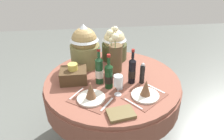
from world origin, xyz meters
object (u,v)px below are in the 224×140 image
at_px(dining_table, 112,91).
at_px(wine_bottle_left, 132,71).
at_px(wine_bottle_right, 109,76).
at_px(pepper_mill, 142,74).
at_px(gift_tub_back_left, 85,44).
at_px(wine_bottle_rear, 99,70).
at_px(tumbler_near_right, 120,83).
at_px(place_setting_left, 91,95).
at_px(flower_vase, 115,55).
at_px(wine_glass_right, 118,81).
at_px(place_setting_right, 145,92).
at_px(woven_basket_side_left, 74,75).
at_px(book_on_table, 121,114).
at_px(gift_tub_back_centre, 114,42).

bearing_deg(dining_table, wine_bottle_left, -26.59).
relative_size(wine_bottle_right, pepper_mill, 1.59).
bearing_deg(gift_tub_back_left, wine_bottle_rear, -71.44).
xyz_separation_m(wine_bottle_rear, gift_tub_back_left, (-0.13, 0.37, 0.11)).
bearing_deg(tumbler_near_right, place_setting_left, -153.50).
height_order(place_setting_left, flower_vase, flower_vase).
bearing_deg(dining_table, wine_glass_right, -86.63).
xyz_separation_m(place_setting_right, gift_tub_back_left, (-0.50, 0.64, 0.20)).
xyz_separation_m(wine_bottle_left, gift_tub_back_left, (-0.43, 0.41, 0.11)).
relative_size(wine_bottle_rear, wine_glass_right, 1.85).
distance_m(place_setting_left, place_setting_right, 0.46).
xyz_separation_m(wine_bottle_rear, pepper_mill, (0.40, -0.05, -0.04)).
height_order(tumbler_near_right, pepper_mill, pepper_mill).
bearing_deg(gift_tub_back_left, flower_vase, -29.76).
height_order(pepper_mill, woven_basket_side_left, pepper_mill).
height_order(place_setting_left, book_on_table, place_setting_left).
bearing_deg(wine_bottle_right, wine_glass_right, -61.89).
xyz_separation_m(place_setting_right, wine_bottle_left, (-0.07, 0.23, 0.08)).
relative_size(wine_bottle_right, gift_tub_back_centre, 0.86).
relative_size(place_setting_right, wine_glass_right, 2.24).
bearing_deg(woven_basket_side_left, gift_tub_back_left, 70.11).
height_order(wine_bottle_left, wine_bottle_right, wine_bottle_left).
bearing_deg(place_setting_left, wine_bottle_rear, 70.49).
bearing_deg(wine_bottle_left, place_setting_right, -72.89).
bearing_deg(wine_bottle_left, place_setting_left, -150.89).
distance_m(wine_bottle_right, tumbler_near_right, 0.12).
xyz_separation_m(place_setting_right, wine_bottle_rear, (-0.37, 0.27, 0.09)).
height_order(place_setting_left, place_setting_right, same).
distance_m(dining_table, gift_tub_back_left, 0.57).
relative_size(flower_vase, wine_bottle_rear, 1.35).
xyz_separation_m(wine_bottle_left, wine_bottle_right, (-0.22, -0.06, -0.01)).
bearing_deg(gift_tub_back_centre, place_setting_left, -111.49).
bearing_deg(place_setting_right, wine_glass_right, 166.62).
height_order(place_setting_right, wine_glass_right, wine_glass_right).
relative_size(place_setting_left, wine_bottle_rear, 1.21).
distance_m(wine_bottle_rear, gift_tub_back_left, 0.41).
relative_size(dining_table, wine_bottle_rear, 3.81).
distance_m(dining_table, wine_bottle_rear, 0.32).
distance_m(place_setting_left, flower_vase, 0.54).
bearing_deg(place_setting_left, wine_glass_right, 9.35).
bearing_deg(flower_vase, wine_bottle_right, -108.07).
xyz_separation_m(wine_bottle_left, tumbler_near_right, (-0.13, -0.09, -0.07)).
distance_m(place_setting_right, gift_tub_back_centre, 0.80).
xyz_separation_m(book_on_table, woven_basket_side_left, (-0.37, 0.53, 0.06)).
bearing_deg(dining_table, tumbler_near_right, -75.68).
relative_size(place_setting_left, tumbler_near_right, 3.68).
relative_size(wine_bottle_left, wine_bottle_right, 1.03).
bearing_deg(tumbler_near_right, wine_glass_right, -107.21).
distance_m(wine_bottle_right, gift_tub_back_left, 0.52).
xyz_separation_m(place_setting_left, wine_bottle_left, (0.39, 0.22, 0.08)).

